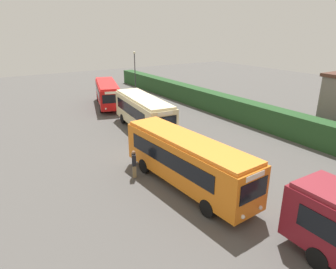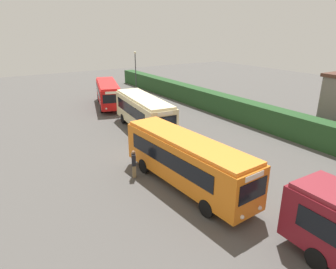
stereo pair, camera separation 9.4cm
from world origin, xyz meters
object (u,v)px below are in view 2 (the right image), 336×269
(person_far, at_px, (230,170))
(person_center, at_px, (134,163))
(bus_orange, at_px, (186,159))
(bus_red, at_px, (108,93))
(person_right, at_px, (220,156))
(lamppost, at_px, (135,67))
(bus_cream, at_px, (144,111))
(person_left, at_px, (155,113))

(person_far, bearing_deg, person_center, 15.15)
(bus_orange, bearing_deg, person_far, 66.35)
(bus_red, xyz_separation_m, bus_orange, (21.93, -3.57, 0.11))
(bus_orange, distance_m, person_right, 3.83)
(bus_orange, relative_size, person_far, 6.38)
(person_center, height_order, lamppost, lamppost)
(bus_cream, distance_m, person_center, 9.81)
(bus_orange, distance_m, person_center, 3.71)
(bus_cream, bearing_deg, person_far, 5.33)
(bus_red, distance_m, person_left, 9.07)
(bus_red, bearing_deg, lamppost, 148.00)
(bus_cream, bearing_deg, bus_orange, -8.72)
(bus_cream, distance_m, person_left, 3.12)
(bus_cream, distance_m, person_far, 12.24)
(bus_red, distance_m, person_far, 22.98)
(person_left, bearing_deg, lamppost, 173.36)
(person_right, relative_size, person_far, 1.03)
(person_center, relative_size, lamppost, 0.31)
(bus_red, bearing_deg, person_left, 27.36)
(person_left, xyz_separation_m, person_far, (14.08, -2.47, -0.03))
(person_center, distance_m, person_right, 6.12)
(bus_red, xyz_separation_m, person_far, (22.95, -0.78, -0.91))
(bus_red, height_order, person_right, bus_red)
(person_far, height_order, lamppost, lamppost)
(bus_orange, xyz_separation_m, person_left, (-13.07, 5.26, -0.99))
(bus_cream, xyz_separation_m, person_left, (-1.89, 2.28, -0.99))
(bus_cream, height_order, lamppost, lamppost)
(bus_cream, bearing_deg, lamppost, 162.09)
(person_left, bearing_deg, bus_red, -156.39)
(bus_cream, xyz_separation_m, lamppost, (-16.94, 7.60, 1.91))
(bus_orange, height_order, person_center, bus_orange)
(person_center, xyz_separation_m, person_far, (3.89, 4.97, -0.16))
(bus_red, distance_m, person_center, 19.92)
(bus_red, bearing_deg, person_center, -0.22)
(person_left, distance_m, person_center, 12.62)
(bus_orange, xyz_separation_m, lamppost, (-28.12, 10.59, 1.91))
(person_left, relative_size, person_far, 1.03)
(person_left, height_order, lamppost, lamppost)
(person_far, bearing_deg, lamppost, -51.76)
(bus_red, xyz_separation_m, person_center, (19.06, -5.75, -0.75))
(bus_red, xyz_separation_m, lamppost, (-6.19, 7.01, 2.02))
(person_left, height_order, person_far, person_left)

